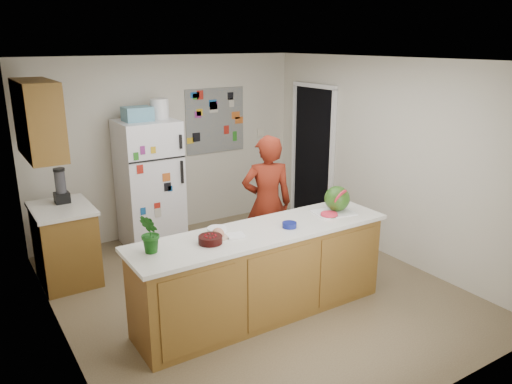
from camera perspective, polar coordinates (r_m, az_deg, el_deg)
floor at (r=5.73m, az=-0.37°, el=-11.11°), size 4.00×4.50×0.02m
wall_back at (r=7.22m, az=-9.99°, el=5.22°), size 4.00×0.02×2.50m
wall_left at (r=4.57m, az=-22.31°, el=-2.67°), size 0.02×4.50×2.50m
wall_right at (r=6.52m, az=14.79°, el=3.65°), size 0.02×4.50×2.50m
ceiling at (r=5.06m, az=-0.43°, el=14.96°), size 4.00×4.50×0.02m
doorway at (r=7.58m, az=6.55°, el=4.14°), size 0.03×0.85×2.04m
peninsula_base at (r=5.05m, az=0.72°, el=-9.43°), size 2.60×0.62×0.88m
peninsula_top at (r=4.87m, az=0.74°, el=-4.58°), size 2.68×0.70×0.04m
side_counter_base at (r=6.15m, az=-20.93°, el=-5.74°), size 0.60×0.80×0.86m
side_counter_top at (r=6.00m, az=-21.38°, el=-1.77°), size 0.64×0.84×0.04m
upper_cabinets at (r=5.71m, az=-23.65°, el=7.63°), size 0.35×1.00×0.80m
refrigerator at (r=6.81m, az=-12.07°, el=0.93°), size 0.75×0.70×1.70m
fridge_top_bin at (r=6.59m, az=-13.40°, el=8.68°), size 0.35×0.28×0.18m
photo_collage at (r=7.46m, az=-4.68°, el=8.13°), size 0.95×0.01×0.95m
person at (r=5.92m, az=1.27°, el=-1.35°), size 0.71×0.60×1.65m
blender_appliance at (r=6.09m, az=-21.42°, el=0.57°), size 0.12×0.12×0.38m
cutting_board at (r=5.38m, az=8.85°, el=-2.34°), size 0.47×0.38×0.01m
watermelon at (r=5.39m, az=9.26°, el=-0.75°), size 0.27×0.27×0.27m
watermelon_slice at (r=5.28m, az=8.35°, el=-2.52°), size 0.18×0.18×0.02m
cherry_bowl at (r=4.56m, az=-5.24°, el=-5.44°), size 0.28×0.28×0.07m
white_bowl at (r=4.77m, az=-4.49°, el=-4.43°), size 0.24×0.24×0.06m
cobalt_bowl at (r=4.93m, az=3.84°, el=-3.77°), size 0.18×0.18×0.05m
plate at (r=4.70m, az=-4.37°, el=-5.07°), size 0.29×0.29×0.02m
paper_towel at (r=4.70m, az=-2.36°, el=-4.99°), size 0.19×0.18×0.02m
keys at (r=5.28m, az=8.78°, el=-2.72°), size 0.10×0.05×0.01m
potted_plant at (r=4.37m, az=-11.95°, el=-4.68°), size 0.18×0.22×0.36m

